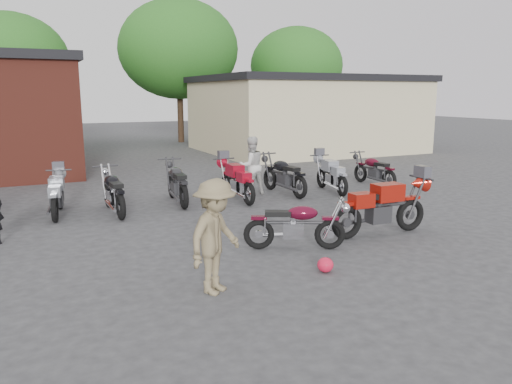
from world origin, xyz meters
name	(u,v)px	position (x,y,z in m)	size (l,w,h in m)	color
ground	(325,254)	(0.00, 0.00, 0.00)	(90.00, 90.00, 0.00)	#323235
stucco_building	(305,116)	(8.50, 15.00, 1.75)	(10.00, 8.00, 3.50)	#C4BD8C
tree_1	(12,78)	(-5.00, 22.00, 3.70)	(5.92, 5.92, 7.40)	#1D5B18
tree_2	(179,68)	(4.00, 22.00, 4.40)	(7.04, 7.04, 8.80)	#1D5B18
tree_3	(296,80)	(12.00, 22.00, 3.80)	(6.08, 6.08, 7.60)	#1D5B18
vintage_motorcycle	(297,222)	(-0.34, 0.48, 0.54)	(1.86, 0.61, 1.08)	#4E091D
sportbike	(382,205)	(1.76, 0.59, 0.65)	(2.23, 0.74, 1.29)	#9C160D
helmet	(325,265)	(-0.52, -0.80, 0.13)	(0.27, 0.27, 0.25)	red
person_light	(251,166)	(1.10, 5.62, 0.85)	(0.83, 0.64, 1.70)	silver
person_tan	(215,237)	(-2.46, -0.81, 0.86)	(1.11, 0.64, 1.72)	#7D6E4D
row_bike_1	(57,193)	(-4.22, 5.31, 0.56)	(1.92, 0.63, 1.11)	gray
row_bike_2	(113,189)	(-2.95, 4.96, 0.60)	(2.06, 0.68, 1.19)	black
row_bike_3	(177,181)	(-1.19, 5.41, 0.61)	(2.11, 0.70, 1.22)	black
row_bike_4	(237,179)	(0.40, 5.06, 0.59)	(2.05, 0.68, 1.19)	#A60D22
row_bike_5	(283,173)	(1.99, 5.28, 0.62)	(2.13, 0.70, 1.24)	black
row_bike_6	(331,173)	(3.42, 4.93, 0.57)	(1.96, 0.65, 1.14)	#92959F
row_bike_7	(374,168)	(5.28, 5.26, 0.56)	(1.92, 0.63, 1.11)	#490918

